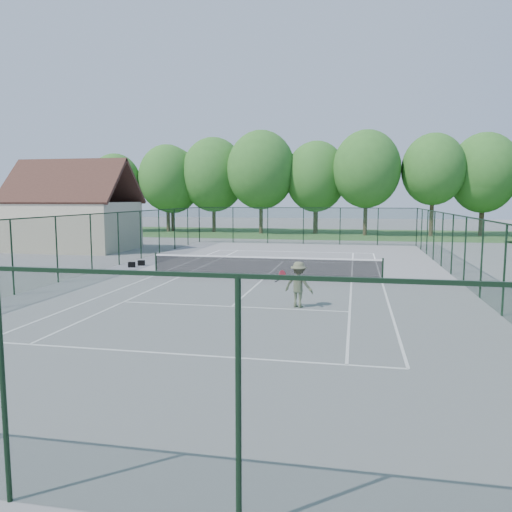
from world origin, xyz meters
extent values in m
plane|color=gray|center=(0.00, 0.00, 0.00)|extent=(140.00, 140.00, 0.00)
cube|color=#3D6B30|center=(0.00, 30.00, 0.01)|extent=(80.00, 16.00, 0.01)
cube|color=white|center=(0.00, 11.88, 0.00)|extent=(10.97, 0.08, 0.01)
cube|color=white|center=(0.00, -11.88, 0.00)|extent=(10.97, 0.08, 0.01)
cube|color=white|center=(0.00, 6.40, 0.00)|extent=(8.23, 0.08, 0.01)
cube|color=white|center=(0.00, -6.40, 0.00)|extent=(8.23, 0.08, 0.01)
cube|color=white|center=(5.49, 0.00, 0.00)|extent=(0.08, 23.77, 0.01)
cube|color=white|center=(-5.49, 0.00, 0.00)|extent=(0.08, 23.77, 0.01)
cube|color=white|center=(4.12, 0.00, 0.00)|extent=(0.08, 23.77, 0.01)
cube|color=white|center=(-4.12, 0.00, 0.00)|extent=(0.08, 23.77, 0.01)
cube|color=white|center=(0.00, 0.00, 0.00)|extent=(0.08, 12.80, 0.01)
cylinder|color=black|center=(-5.50, 0.00, 0.55)|extent=(0.08, 0.08, 1.10)
cylinder|color=black|center=(5.50, 0.00, 0.55)|extent=(0.08, 0.08, 1.10)
cube|color=black|center=(0.00, 0.00, 0.50)|extent=(11.00, 0.02, 0.96)
cube|color=white|center=(0.00, 0.00, 1.00)|extent=(11.00, 0.05, 0.07)
cube|color=#163420|center=(0.00, 18.00, 1.50)|extent=(18.00, 0.02, 3.00)
cube|color=#163420|center=(0.00, -18.00, 1.50)|extent=(18.00, 0.02, 3.00)
cube|color=#163420|center=(9.00, 0.00, 1.50)|extent=(0.02, 36.00, 3.00)
cube|color=#163420|center=(-9.00, 0.00, 1.50)|extent=(0.02, 36.00, 3.00)
cube|color=black|center=(0.00, 18.00, 3.00)|extent=(18.00, 0.05, 0.05)
cube|color=black|center=(9.00, 0.00, 3.00)|extent=(0.05, 36.00, 0.05)
cube|color=black|center=(-9.00, 0.00, 3.00)|extent=(0.05, 36.00, 0.05)
cube|color=beige|center=(-16.00, 10.00, 1.75)|extent=(8.00, 6.00, 3.50)
cube|color=#452920|center=(-16.00, 11.50, 5.00)|extent=(8.60, 3.27, 3.27)
cube|color=#452920|center=(-16.00, 8.50, 5.00)|extent=(8.60, 3.27, 3.27)
cylinder|color=#463724|center=(-16.50, 30.00, 2.10)|extent=(0.40, 0.40, 4.20)
ellipsoid|color=#36742A|center=(-16.50, 30.00, 6.00)|extent=(6.40, 6.40, 7.40)
cylinder|color=#463724|center=(0.00, 30.00, 2.10)|extent=(0.40, 0.40, 4.20)
ellipsoid|color=#36742A|center=(0.00, 30.00, 6.00)|extent=(6.40, 6.40, 7.40)
cylinder|color=#463724|center=(16.50, 30.00, 2.10)|extent=(0.40, 0.40, 4.20)
ellipsoid|color=#36742A|center=(16.50, 30.00, 6.00)|extent=(6.40, 6.40, 7.40)
cube|color=black|center=(-7.87, 2.24, 0.15)|extent=(0.41, 0.30, 0.30)
cube|color=black|center=(-7.66, 3.04, 0.14)|extent=(0.41, 0.29, 0.29)
imported|color=#52563E|center=(2.33, -6.00, 0.81)|extent=(1.17, 0.88, 1.62)
sphere|color=yellow|center=(3.38, -5.60, 1.01)|extent=(0.07, 0.07, 0.07)
camera|label=1|loc=(4.24, -23.21, 3.85)|focal=35.00mm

